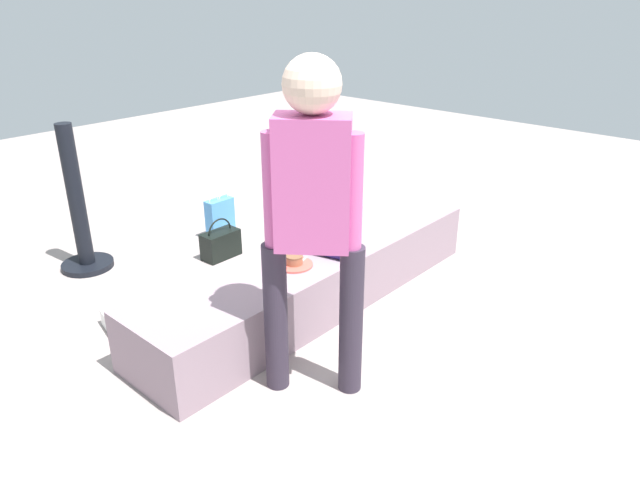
{
  "coord_description": "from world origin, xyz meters",
  "views": [
    {
      "loc": [
        -2.41,
        -2.21,
        1.86
      ],
      "look_at": [
        -0.29,
        -0.3,
        0.61
      ],
      "focal_mm": 32.59,
      "sensor_mm": 36.0,
      "label": 1
    }
  ],
  "objects_px": {
    "gift_bag": "(220,218)",
    "cake_box_white": "(133,321)",
    "cake_plate": "(294,262)",
    "handbag_black_leather": "(221,244)",
    "water_bottle_far_side": "(281,251)",
    "water_bottle_near_gift": "(347,226)",
    "adult_standing": "(313,205)",
    "child_seated": "(327,217)",
    "party_cup_red": "(322,235)"
  },
  "relations": [
    {
      "from": "gift_bag",
      "to": "cake_box_white",
      "type": "bearing_deg",
      "value": -150.56
    },
    {
      "from": "cake_plate",
      "to": "handbag_black_leather",
      "type": "relative_size",
      "value": 0.73
    },
    {
      "from": "gift_bag",
      "to": "water_bottle_far_side",
      "type": "bearing_deg",
      "value": -90.13
    },
    {
      "from": "gift_bag",
      "to": "water_bottle_far_side",
      "type": "relative_size",
      "value": 1.87
    },
    {
      "from": "gift_bag",
      "to": "water_bottle_near_gift",
      "type": "height_order",
      "value": "gift_bag"
    },
    {
      "from": "water_bottle_far_side",
      "to": "adult_standing",
      "type": "bearing_deg",
      "value": -128.26
    },
    {
      "from": "cake_plate",
      "to": "water_bottle_near_gift",
      "type": "bearing_deg",
      "value": 26.05
    },
    {
      "from": "gift_bag",
      "to": "cake_box_white",
      "type": "distance_m",
      "value": 1.42
    },
    {
      "from": "cake_box_white",
      "to": "water_bottle_far_side",
      "type": "bearing_deg",
      "value": -0.16
    },
    {
      "from": "child_seated",
      "to": "water_bottle_far_side",
      "type": "relative_size",
      "value": 2.48
    },
    {
      "from": "adult_standing",
      "to": "cake_plate",
      "type": "bearing_deg",
      "value": 52.3
    },
    {
      "from": "gift_bag",
      "to": "party_cup_red",
      "type": "relative_size",
      "value": 3.94
    },
    {
      "from": "child_seated",
      "to": "handbag_black_leather",
      "type": "height_order",
      "value": "child_seated"
    },
    {
      "from": "child_seated",
      "to": "cake_plate",
      "type": "height_order",
      "value": "child_seated"
    },
    {
      "from": "adult_standing",
      "to": "handbag_black_leather",
      "type": "relative_size",
      "value": 5.26
    },
    {
      "from": "water_bottle_near_gift",
      "to": "cake_plate",
      "type": "bearing_deg",
      "value": -153.95
    },
    {
      "from": "handbag_black_leather",
      "to": "cake_box_white",
      "type": "bearing_deg",
      "value": -158.33
    },
    {
      "from": "water_bottle_far_side",
      "to": "cake_box_white",
      "type": "xyz_separation_m",
      "value": [
        -1.23,
        0.0,
        -0.04
      ]
    },
    {
      "from": "child_seated",
      "to": "water_bottle_near_gift",
      "type": "xyz_separation_m",
      "value": [
        0.91,
        0.58,
        -0.49
      ]
    },
    {
      "from": "party_cup_red",
      "to": "handbag_black_leather",
      "type": "relative_size",
      "value": 0.3
    },
    {
      "from": "gift_bag",
      "to": "water_bottle_near_gift",
      "type": "xyz_separation_m",
      "value": [
        0.7,
        -0.74,
        -0.08
      ]
    },
    {
      "from": "water_bottle_far_side",
      "to": "party_cup_red",
      "type": "distance_m",
      "value": 0.5
    },
    {
      "from": "water_bottle_far_side",
      "to": "handbag_black_leather",
      "type": "height_order",
      "value": "handbag_black_leather"
    },
    {
      "from": "water_bottle_far_side",
      "to": "handbag_black_leather",
      "type": "distance_m",
      "value": 0.46
    },
    {
      "from": "water_bottle_near_gift",
      "to": "gift_bag",
      "type": "bearing_deg",
      "value": 133.4
    },
    {
      "from": "party_cup_red",
      "to": "handbag_black_leather",
      "type": "height_order",
      "value": "handbag_black_leather"
    },
    {
      "from": "gift_bag",
      "to": "water_bottle_far_side",
      "type": "distance_m",
      "value": 0.7
    },
    {
      "from": "water_bottle_near_gift",
      "to": "child_seated",
      "type": "bearing_deg",
      "value": -147.37
    },
    {
      "from": "cake_plate",
      "to": "child_seated",
      "type": "bearing_deg",
      "value": 2.21
    },
    {
      "from": "water_bottle_near_gift",
      "to": "handbag_black_leather",
      "type": "height_order",
      "value": "handbag_black_leather"
    },
    {
      "from": "cake_box_white",
      "to": "child_seated",
      "type": "bearing_deg",
      "value": -31.41
    },
    {
      "from": "cake_plate",
      "to": "water_bottle_far_side",
      "type": "relative_size",
      "value": 1.15
    },
    {
      "from": "adult_standing",
      "to": "gift_bag",
      "type": "xyz_separation_m",
      "value": [
        0.91,
        1.85,
        -0.81
      ]
    },
    {
      "from": "child_seated",
      "to": "water_bottle_near_gift",
      "type": "distance_m",
      "value": 1.18
    },
    {
      "from": "cake_plate",
      "to": "gift_bag",
      "type": "xyz_separation_m",
      "value": [
        0.51,
        1.33,
        -0.22
      ]
    },
    {
      "from": "child_seated",
      "to": "water_bottle_far_side",
      "type": "height_order",
      "value": "child_seated"
    },
    {
      "from": "cake_plate",
      "to": "party_cup_red",
      "type": "height_order",
      "value": "cake_plate"
    },
    {
      "from": "water_bottle_near_gift",
      "to": "cake_box_white",
      "type": "relative_size",
      "value": 0.56
    },
    {
      "from": "handbag_black_leather",
      "to": "party_cup_red",
      "type": "bearing_deg",
      "value": -25.43
    },
    {
      "from": "cake_plate",
      "to": "handbag_black_leather",
      "type": "bearing_deg",
      "value": 75.57
    },
    {
      "from": "child_seated",
      "to": "party_cup_red",
      "type": "distance_m",
      "value": 1.1
    },
    {
      "from": "child_seated",
      "to": "water_bottle_far_side",
      "type": "xyz_separation_m",
      "value": [
        0.2,
        0.62,
        -0.49
      ]
    },
    {
      "from": "water_bottle_near_gift",
      "to": "handbag_black_leather",
      "type": "bearing_deg",
      "value": 155.17
    },
    {
      "from": "adult_standing",
      "to": "party_cup_red",
      "type": "distance_m",
      "value": 2.07
    },
    {
      "from": "gift_bag",
      "to": "cake_box_white",
      "type": "height_order",
      "value": "gift_bag"
    },
    {
      "from": "handbag_black_leather",
      "to": "cake_plate",
      "type": "bearing_deg",
      "value": -104.43
    },
    {
      "from": "water_bottle_near_gift",
      "to": "cake_box_white",
      "type": "distance_m",
      "value": 1.93
    },
    {
      "from": "adult_standing",
      "to": "water_bottle_near_gift",
      "type": "relative_size",
      "value": 8.97
    },
    {
      "from": "gift_bag",
      "to": "handbag_black_leather",
      "type": "distance_m",
      "value": 0.39
    },
    {
      "from": "water_bottle_near_gift",
      "to": "water_bottle_far_side",
      "type": "relative_size",
      "value": 0.93
    }
  ]
}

